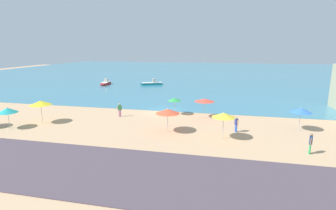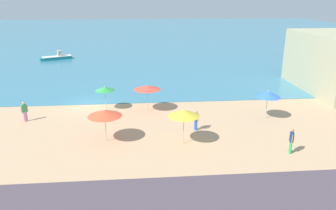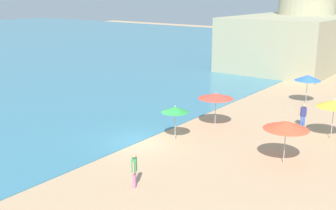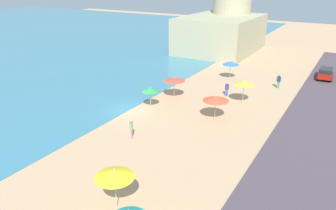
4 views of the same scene
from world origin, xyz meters
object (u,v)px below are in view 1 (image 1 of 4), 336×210
(beach_umbrella_6, at_px, (224,115))
(beach_umbrella_4, at_px, (175,99))
(beach_umbrella_0, at_px, (168,111))
(beach_umbrella_5, at_px, (41,103))
(bather_0, at_px, (120,109))
(beach_umbrella_1, at_px, (204,100))
(bather_1, at_px, (236,123))
(skiff_nearshore, at_px, (106,83))
(skiff_offshore, at_px, (152,83))
(beach_umbrella_7, at_px, (301,110))
(bather_2, at_px, (311,142))
(beach_umbrella_3, at_px, (7,110))

(beach_umbrella_6, bearing_deg, beach_umbrella_4, 128.53)
(beach_umbrella_0, xyz_separation_m, beach_umbrella_4, (-0.65, 6.95, -0.17))
(beach_umbrella_5, distance_m, bather_0, 9.02)
(beach_umbrella_1, bearing_deg, bather_0, -170.58)
(bather_0, distance_m, bather_1, 14.44)
(beach_umbrella_5, bearing_deg, beach_umbrella_0, -0.19)
(beach_umbrella_1, height_order, skiff_nearshore, beach_umbrella_1)
(skiff_nearshore, distance_m, skiff_offshore, 10.78)
(beach_umbrella_4, relative_size, skiff_nearshore, 0.55)
(beach_umbrella_5, bearing_deg, beach_umbrella_7, 6.97)
(beach_umbrella_5, bearing_deg, beach_umbrella_4, 25.89)
(beach_umbrella_4, height_order, bather_0, beach_umbrella_4)
(beach_umbrella_4, relative_size, beach_umbrella_5, 0.85)
(beach_umbrella_1, distance_m, bather_2, 13.34)
(beach_umbrella_6, relative_size, bather_1, 1.59)
(beach_umbrella_6, relative_size, bather_0, 1.52)
(beach_umbrella_3, relative_size, beach_umbrella_7, 0.94)
(beach_umbrella_7, distance_m, bather_2, 6.69)
(beach_umbrella_0, height_order, beach_umbrella_6, beach_umbrella_6)
(beach_umbrella_0, bearing_deg, bather_0, 147.52)
(beach_umbrella_4, xyz_separation_m, bather_0, (-6.55, -2.37, -1.06))
(bather_0, bearing_deg, skiff_offshore, 97.49)
(bather_2, bearing_deg, skiff_nearshore, 135.66)
(beach_umbrella_1, height_order, skiff_offshore, beach_umbrella_1)
(bather_2, bearing_deg, skiff_offshore, 123.84)
(beach_umbrella_6, bearing_deg, beach_umbrella_3, -175.86)
(beach_umbrella_7, relative_size, bather_2, 1.41)
(beach_umbrella_7, height_order, bather_0, beach_umbrella_7)
(beach_umbrella_0, relative_size, beach_umbrella_6, 0.95)
(beach_umbrella_4, xyz_separation_m, skiff_offshore, (-10.15, 24.98, -1.62))
(beach_umbrella_4, xyz_separation_m, bather_2, (13.29, -9.98, -1.03))
(beach_umbrella_4, distance_m, skiff_offshore, 27.01)
(beach_umbrella_5, xyz_separation_m, bather_1, (21.77, 1.40, -1.44))
(beach_umbrella_0, bearing_deg, beach_umbrella_1, 63.09)
(bather_1, bearing_deg, bather_2, -37.94)
(beach_umbrella_0, distance_m, bather_2, 13.06)
(beach_umbrella_4, bearing_deg, skiff_offshore, 112.11)
(beach_umbrella_4, bearing_deg, beach_umbrella_0, -84.67)
(bather_0, bearing_deg, beach_umbrella_3, -143.89)
(beach_umbrella_1, distance_m, beach_umbrella_3, 22.00)
(beach_umbrella_0, xyz_separation_m, skiff_nearshore, (-21.45, 30.29, -1.77))
(skiff_offshore, bearing_deg, bather_0, -82.51)
(bather_1, height_order, skiff_offshore, bather_1)
(beach_umbrella_3, distance_m, beach_umbrella_4, 18.85)
(beach_umbrella_3, relative_size, beach_umbrella_6, 0.89)
(beach_umbrella_7, bearing_deg, beach_umbrella_0, -165.34)
(beach_umbrella_5, bearing_deg, bather_1, 3.68)
(beach_umbrella_4, xyz_separation_m, beach_umbrella_6, (6.25, -7.84, 0.31))
(beach_umbrella_3, xyz_separation_m, beach_umbrella_7, (30.35, 6.03, 0.18))
(bather_0, bearing_deg, beach_umbrella_7, -3.00)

